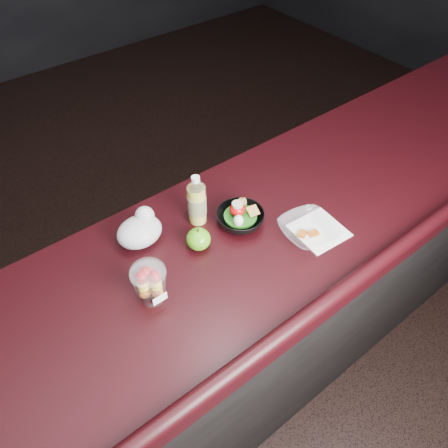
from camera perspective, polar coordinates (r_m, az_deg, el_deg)
The scene contains 10 objects.
ground at distance 2.21m, azimuth 5.38°, elevation -25.54°, with size 8.00×8.00×0.00m, color black.
room_shell at distance 0.76m, azimuth 15.62°, elevation 24.58°, with size 8.00×8.00×8.00m.
counter at distance 1.83m, azimuth 0.11°, elevation -13.48°, with size 4.06×0.71×1.02m.
lemonade_bottle at distance 1.45m, azimuth -3.55°, elevation 2.76°, with size 0.06×0.06×0.19m.
fruit_cup at distance 1.26m, azimuth -9.69°, elevation -7.48°, with size 0.10×0.10×0.15m.
green_apple at distance 1.40m, azimuth -3.35°, elevation -1.98°, with size 0.08×0.08×0.08m.
plastic_bag at distance 1.43m, azimuth -10.89°, elevation -0.73°, with size 0.15×0.12×0.11m.
snack_bowl at distance 1.47m, azimuth 2.10°, elevation 0.85°, with size 0.21×0.21×0.09m.
takeout_bowl at distance 1.47m, azimuth 10.96°, elevation -0.80°, with size 0.21×0.21×0.05m.
paper_napkin at distance 1.50m, azimuth 12.30°, elevation -0.84°, with size 0.16×0.16×0.00m, color white.
Camera 1 is at (-0.57, -0.43, 2.09)m, focal length 35.00 mm.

